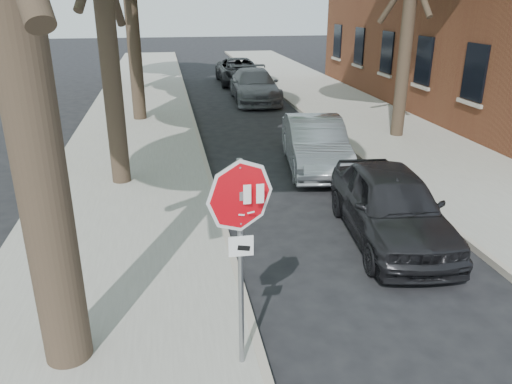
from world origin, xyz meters
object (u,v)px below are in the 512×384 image
(car_a, at_px, (391,205))
(car_d, at_px, (239,71))
(stop_sign, at_px, (241,227))
(car_b, at_px, (315,144))
(car_c, at_px, (254,86))

(car_a, height_order, car_d, car_a)
(stop_sign, bearing_deg, car_d, 81.59)
(stop_sign, distance_m, car_b, 8.23)
(car_a, relative_size, car_b, 0.98)
(car_a, height_order, car_c, car_c)
(car_a, distance_m, car_b, 4.38)
(stop_sign, relative_size, car_c, 0.54)
(stop_sign, bearing_deg, car_c, 79.40)
(stop_sign, bearing_deg, car_a, 43.42)
(car_b, bearing_deg, car_d, 97.26)
(car_b, bearing_deg, car_c, 97.39)
(stop_sign, relative_size, car_a, 0.65)
(car_a, height_order, car_b, car_a)
(car_c, height_order, car_d, car_c)
(stop_sign, relative_size, car_d, 0.54)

